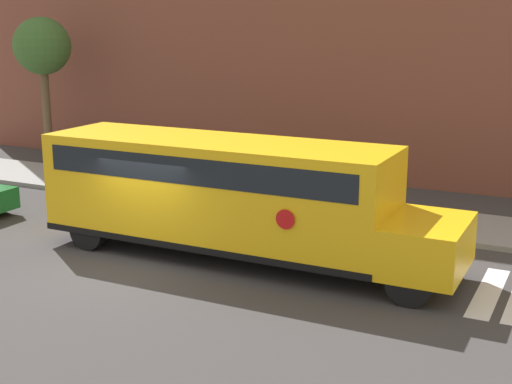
{
  "coord_description": "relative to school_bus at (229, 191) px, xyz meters",
  "views": [
    {
      "loc": [
        9.82,
        -13.33,
        5.85
      ],
      "look_at": [
        2.19,
        2.08,
        1.62
      ],
      "focal_mm": 50.0,
      "sensor_mm": 36.0,
      "label": 1
    }
  ],
  "objects": [
    {
      "name": "sidewalk_strip",
      "position": [
        -1.68,
        4.92,
        -1.63
      ],
      "size": [
        44.0,
        3.0,
        0.15
      ],
      "color": "gray",
      "rests_on": "ground"
    },
    {
      "name": "tree_near_sidewalk",
      "position": [
        -12.24,
        7.1,
        2.94
      ],
      "size": [
        2.27,
        2.27,
        5.88
      ],
      "color": "brown",
      "rests_on": "ground"
    },
    {
      "name": "school_bus",
      "position": [
        0.0,
        0.0,
        0.0
      ],
      "size": [
        10.5,
        2.57,
        2.95
      ],
      "color": "yellow",
      "rests_on": "ground"
    },
    {
      "name": "ground_plane",
      "position": [
        -1.68,
        -1.58,
        -1.7
      ],
      "size": [
        60.0,
        60.0,
        0.0
      ],
      "primitive_type": "plane",
      "color": "#3A3838"
    }
  ]
}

